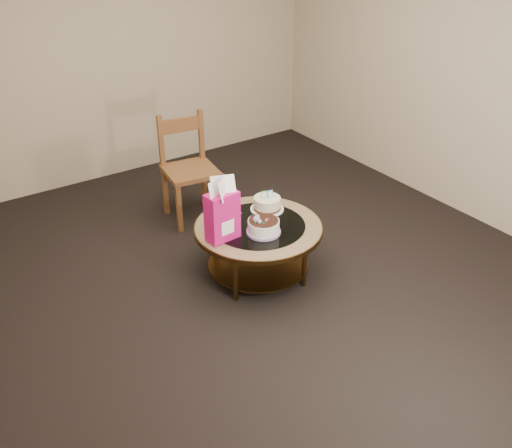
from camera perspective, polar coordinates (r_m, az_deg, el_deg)
ground at (r=4.72m, az=0.23°, el=-4.89°), size 5.00×5.00×0.00m
room_walls at (r=4.04m, az=0.27°, el=13.33°), size 4.52×5.02×2.61m
coffee_table at (r=4.52m, az=0.24°, el=-0.96°), size 1.02×1.02×0.46m
decorated_cake at (r=4.34m, az=0.73°, el=-0.31°), size 0.26×0.26×0.15m
cream_cake at (r=4.67m, az=1.11°, el=2.03°), size 0.28×0.28×0.17m
gift_bag at (r=4.19m, az=-3.41°, el=1.41°), size 0.25×0.19×0.49m
pillar_candle at (r=4.63m, az=-2.21°, el=1.41°), size 0.11×0.11×0.08m
dining_chair at (r=5.35m, az=-6.75°, el=5.57°), size 0.52×0.52×1.00m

